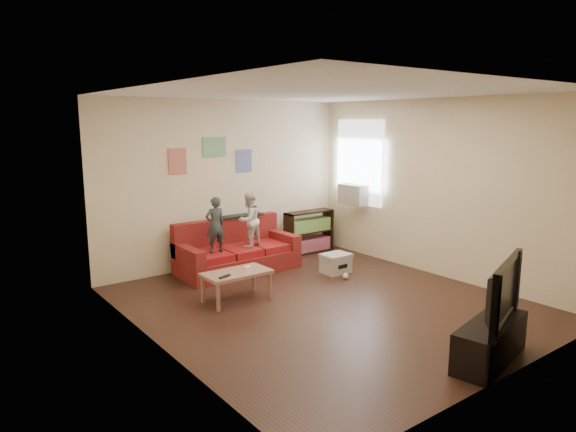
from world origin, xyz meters
TOP-DOWN VIEW (x-y plane):
  - room_shell at (0.00, 0.00)m, footprint 4.52×5.02m
  - sofa at (-0.12, 2.02)m, footprint 1.90×0.87m
  - child_a at (-0.57, 1.85)m, footprint 0.32×0.22m
  - child_b at (0.03, 1.85)m, footprint 0.49×0.43m
  - coffee_table at (-0.85, 0.80)m, footprint 0.88×0.49m
  - remote at (-1.10, 0.68)m, footprint 0.19×0.10m
  - game_controller at (-0.65, 0.85)m, footprint 0.14×0.09m
  - bookshelf at (1.55, 2.22)m, footprint 0.95×0.29m
  - window at (2.22, 1.65)m, footprint 0.04×1.08m
  - ac_unit at (2.10, 1.65)m, footprint 0.28×0.55m
  - artwork_left at (-0.85, 2.48)m, footprint 0.30×0.01m
  - artwork_center at (-0.20, 2.48)m, footprint 0.42×0.01m
  - artwork_right at (0.35, 2.48)m, footprint 0.30×0.01m
  - file_box at (1.06, 0.95)m, footprint 0.44×0.34m
  - tv_stand at (0.22, -2.23)m, footprint 1.15×0.59m
  - television at (0.22, -2.23)m, footprint 1.11×0.51m
  - tissue at (0.94, 0.60)m, footprint 0.10×0.10m

SIDE VIEW (x-z plane):
  - tissue at x=0.94m, z-range 0.00..0.10m
  - file_box at x=1.06m, z-range 0.00..0.31m
  - tv_stand at x=0.22m, z-range 0.00..0.41m
  - sofa at x=-0.12m, z-range -0.14..0.70m
  - bookshelf at x=1.55m, z-range -0.04..0.72m
  - coffee_table at x=-0.85m, z-range 0.14..0.54m
  - remote at x=-1.10m, z-range 0.40..0.42m
  - game_controller at x=-0.65m, z-range 0.40..0.43m
  - television at x=0.22m, z-range 0.41..1.06m
  - child_a at x=-0.57m, z-range 0.40..1.25m
  - child_b at x=0.03m, z-range 0.40..1.26m
  - ac_unit at x=2.10m, z-range 0.91..1.26m
  - room_shell at x=0.00m, z-range -0.01..2.71m
  - window at x=2.22m, z-range 0.90..2.38m
  - artwork_right at x=0.35m, z-range 1.51..1.89m
  - artwork_left at x=-0.85m, z-range 1.55..1.95m
  - artwork_center at x=-0.20m, z-range 1.79..2.11m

